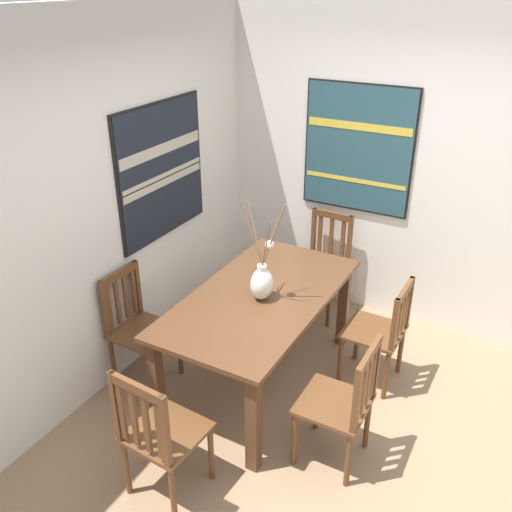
{
  "coord_description": "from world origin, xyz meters",
  "views": [
    {
      "loc": [
        -2.65,
        -0.84,
        2.83
      ],
      "look_at": [
        0.44,
        0.86,
        1.04
      ],
      "focal_mm": 38.88,
      "sensor_mm": 36.0,
      "label": 1
    }
  ],
  "objects_px": {
    "centerpiece_vase": "(262,281)",
    "chair_4": "(138,326)",
    "chair_0": "(324,264)",
    "painting_on_side_wall": "(358,149)",
    "chair_2": "(343,402)",
    "chair_3": "(159,433)",
    "painting_on_back_wall": "(161,171)",
    "chair_1": "(381,330)",
    "dining_table": "(260,309)"
  },
  "relations": [
    {
      "from": "centerpiece_vase",
      "to": "chair_4",
      "type": "xyz_separation_m",
      "value": [
        -0.37,
        0.87,
        -0.44
      ]
    },
    {
      "from": "chair_0",
      "to": "painting_on_side_wall",
      "type": "distance_m",
      "value": 1.07
    },
    {
      "from": "chair_2",
      "to": "chair_4",
      "type": "height_order",
      "value": "chair_4"
    },
    {
      "from": "centerpiece_vase",
      "to": "chair_3",
      "type": "height_order",
      "value": "centerpiece_vase"
    },
    {
      "from": "chair_0",
      "to": "chair_3",
      "type": "bearing_deg",
      "value": 179.56
    },
    {
      "from": "painting_on_side_wall",
      "to": "chair_2",
      "type": "bearing_deg",
      "value": -160.67
    },
    {
      "from": "chair_3",
      "to": "centerpiece_vase",
      "type": "bearing_deg",
      "value": -2.0
    },
    {
      "from": "chair_4",
      "to": "painting_on_back_wall",
      "type": "distance_m",
      "value": 1.2
    },
    {
      "from": "centerpiece_vase",
      "to": "chair_1",
      "type": "distance_m",
      "value": 1.0
    },
    {
      "from": "chair_0",
      "to": "chair_2",
      "type": "relative_size",
      "value": 1.04
    },
    {
      "from": "dining_table",
      "to": "chair_1",
      "type": "relative_size",
      "value": 1.97
    },
    {
      "from": "dining_table",
      "to": "chair_3",
      "type": "xyz_separation_m",
      "value": [
        -1.21,
        0.01,
        -0.18
      ]
    },
    {
      "from": "chair_4",
      "to": "painting_on_back_wall",
      "type": "height_order",
      "value": "painting_on_back_wall"
    },
    {
      "from": "chair_1",
      "to": "painting_on_side_wall",
      "type": "distance_m",
      "value": 1.57
    },
    {
      "from": "chair_2",
      "to": "chair_4",
      "type": "distance_m",
      "value": 1.66
    },
    {
      "from": "dining_table",
      "to": "centerpiece_vase",
      "type": "bearing_deg",
      "value": -134.83
    },
    {
      "from": "dining_table",
      "to": "chair_3",
      "type": "relative_size",
      "value": 1.84
    },
    {
      "from": "chair_2",
      "to": "painting_on_side_wall",
      "type": "xyz_separation_m",
      "value": [
        1.87,
        0.66,
        1.04
      ]
    },
    {
      "from": "chair_1",
      "to": "chair_2",
      "type": "height_order",
      "value": "chair_2"
    },
    {
      "from": "painting_on_side_wall",
      "to": "chair_1",
      "type": "bearing_deg",
      "value": -147.76
    },
    {
      "from": "chair_0",
      "to": "chair_3",
      "type": "relative_size",
      "value": 1.01
    },
    {
      "from": "chair_0",
      "to": "chair_3",
      "type": "distance_m",
      "value": 2.41
    },
    {
      "from": "chair_0",
      "to": "chair_4",
      "type": "height_order",
      "value": "chair_0"
    },
    {
      "from": "chair_2",
      "to": "chair_4",
      "type": "xyz_separation_m",
      "value": [
        0.04,
        1.66,
        0.0
      ]
    },
    {
      "from": "painting_on_side_wall",
      "to": "painting_on_back_wall",
      "type": "bearing_deg",
      "value": 135.07
    },
    {
      "from": "centerpiece_vase",
      "to": "chair_2",
      "type": "xyz_separation_m",
      "value": [
        -0.41,
        -0.79,
        -0.44
      ]
    },
    {
      "from": "chair_4",
      "to": "chair_0",
      "type": "bearing_deg",
      "value": -27.85
    },
    {
      "from": "chair_0",
      "to": "dining_table",
      "type": "bearing_deg",
      "value": 179.45
    },
    {
      "from": "chair_4",
      "to": "painting_on_side_wall",
      "type": "xyz_separation_m",
      "value": [
        1.83,
        -1.0,
        1.04
      ]
    },
    {
      "from": "centerpiece_vase",
      "to": "chair_1",
      "type": "xyz_separation_m",
      "value": [
        0.47,
        -0.76,
        -0.45
      ]
    },
    {
      "from": "dining_table",
      "to": "painting_on_back_wall",
      "type": "relative_size",
      "value": 1.62
    },
    {
      "from": "chair_1",
      "to": "painting_on_back_wall",
      "type": "height_order",
      "value": "painting_on_back_wall"
    },
    {
      "from": "dining_table",
      "to": "chair_2",
      "type": "xyz_separation_m",
      "value": [
        -0.44,
        -0.83,
        -0.18
      ]
    },
    {
      "from": "dining_table",
      "to": "chair_0",
      "type": "xyz_separation_m",
      "value": [
        1.2,
        -0.01,
        -0.18
      ]
    },
    {
      "from": "dining_table",
      "to": "chair_4",
      "type": "distance_m",
      "value": 0.94
    },
    {
      "from": "chair_1",
      "to": "chair_3",
      "type": "distance_m",
      "value": 1.83
    },
    {
      "from": "chair_0",
      "to": "chair_4",
      "type": "relative_size",
      "value": 1.03
    },
    {
      "from": "chair_0",
      "to": "chair_1",
      "type": "xyz_separation_m",
      "value": [
        -0.76,
        -0.78,
        -0.02
      ]
    },
    {
      "from": "chair_1",
      "to": "chair_4",
      "type": "height_order",
      "value": "chair_4"
    },
    {
      "from": "chair_2",
      "to": "centerpiece_vase",
      "type": "bearing_deg",
      "value": 62.63
    },
    {
      "from": "painting_on_back_wall",
      "to": "painting_on_side_wall",
      "type": "relative_size",
      "value": 0.97
    },
    {
      "from": "chair_1",
      "to": "painting_on_side_wall",
      "type": "height_order",
      "value": "painting_on_side_wall"
    },
    {
      "from": "painting_on_back_wall",
      "to": "chair_2",
      "type": "bearing_deg",
      "value": -110.6
    },
    {
      "from": "chair_0",
      "to": "chair_2",
      "type": "bearing_deg",
      "value": -153.64
    },
    {
      "from": "chair_4",
      "to": "centerpiece_vase",
      "type": "bearing_deg",
      "value": -67.06
    },
    {
      "from": "chair_1",
      "to": "dining_table",
      "type": "bearing_deg",
      "value": 119.13
    },
    {
      "from": "chair_1",
      "to": "painting_on_back_wall",
      "type": "xyz_separation_m",
      "value": [
        -0.19,
        1.8,
        1.01
      ]
    },
    {
      "from": "chair_1",
      "to": "chair_4",
      "type": "relative_size",
      "value": 0.95
    },
    {
      "from": "chair_2",
      "to": "painting_on_back_wall",
      "type": "distance_m",
      "value": 2.2
    },
    {
      "from": "painting_on_side_wall",
      "to": "chair_0",
      "type": "bearing_deg",
      "value": 145.48
    }
  ]
}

